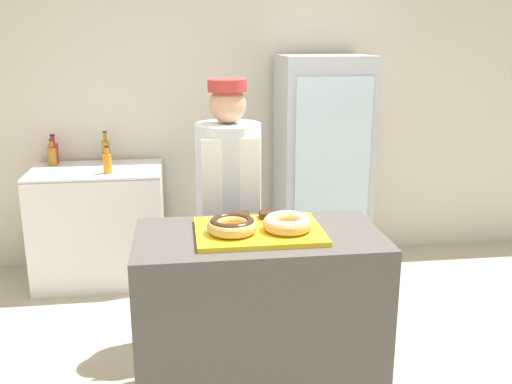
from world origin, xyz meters
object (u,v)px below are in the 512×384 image
object	(u,v)px
donut_chocolate_glaze	(232,225)
brownie_back_left	(241,216)
bottle_red	(54,152)
baker_person	(229,211)
bottle_amber_b	(52,155)
chest_freezer	(100,224)
bottle_amber	(106,151)
bottle_orange	(107,163)
donut_light_glaze	(287,223)
brownie_back_right	(267,215)
serving_tray	(259,231)
beverage_fridge	(322,166)

from	to	relation	value
donut_chocolate_glaze	brownie_back_left	size ratio (longest dim) A/B	3.05
bottle_red	baker_person	bearing A→B (deg)	-46.54
bottle_amber_b	bottle_red	xyz separation A→B (m)	(-0.01, 0.09, 0.01)
brownie_back_left	chest_freezer	bearing A→B (deg)	120.25
donut_chocolate_glaze	bottle_red	bearing A→B (deg)	120.63
baker_person	bottle_amber_b	world-z (taller)	baker_person
brownie_back_left	bottle_amber_b	world-z (taller)	bottle_amber_b
bottle_amber	bottle_red	distance (m)	0.41
chest_freezer	bottle_orange	xyz separation A→B (m)	(0.11, -0.15, 0.52)
donut_light_glaze	bottle_red	size ratio (longest dim) A/B	1.05
baker_person	bottle_amber_b	xyz separation A→B (m)	(-1.25, 1.24, 0.12)
brownie_back_left	brownie_back_right	size ratio (longest dim) A/B	1.00
donut_chocolate_glaze	chest_freezer	distance (m)	2.07
bottle_amber	bottle_amber_b	world-z (taller)	bottle_amber
brownie_back_left	bottle_red	size ratio (longest dim) A/B	0.34
serving_tray	bottle_orange	bearing A→B (deg)	118.98
brownie_back_right	beverage_fridge	world-z (taller)	beverage_fridge
baker_person	bottle_orange	world-z (taller)	baker_person
beverage_fridge	bottle_red	world-z (taller)	beverage_fridge
bottle_orange	baker_person	bearing A→B (deg)	-48.89
bottle_amber_b	bottle_orange	size ratio (longest dim) A/B	1.01
brownie_back_right	bottle_orange	size ratio (longest dim) A/B	0.38
brownie_back_left	beverage_fridge	world-z (taller)	beverage_fridge
donut_light_glaze	bottle_red	bearing A→B (deg)	125.77
brownie_back_left	bottle_orange	size ratio (longest dim) A/B	0.38
serving_tray	brownie_back_left	world-z (taller)	brownie_back_left
beverage_fridge	chest_freezer	xyz separation A→B (m)	(-1.75, 0.01, -0.41)
brownie_back_left	brownie_back_right	bearing A→B (deg)	0.00
brownie_back_left	chest_freezer	world-z (taller)	brownie_back_left
baker_person	beverage_fridge	distance (m)	1.36
brownie_back_left	beverage_fridge	distance (m)	1.79
donut_chocolate_glaze	bottle_amber_b	world-z (taller)	bottle_amber_b
bottle_orange	donut_chocolate_glaze	bearing A→B (deg)	-65.23
brownie_back_left	bottle_amber	size ratio (longest dim) A/B	0.31
beverage_fridge	bottle_red	size ratio (longest dim) A/B	7.54
beverage_fridge	bottle_amber	bearing A→B (deg)	172.98
donut_light_glaze	baker_person	bearing A→B (deg)	106.66
beverage_fridge	baker_person	bearing A→B (deg)	-128.08
beverage_fridge	chest_freezer	distance (m)	1.80
donut_chocolate_glaze	bottle_orange	world-z (taller)	bottle_orange
brownie_back_left	bottle_amber	world-z (taller)	bottle_amber
baker_person	bottle_red	distance (m)	1.83
brownie_back_right	bottle_orange	xyz separation A→B (m)	(-0.95, 1.44, -0.02)
bottle_orange	bottle_red	distance (m)	0.61
serving_tray	bottle_amber	xyz separation A→B (m)	(-0.94, 1.96, 0.03)
chest_freezer	bottle_amber	world-z (taller)	bottle_amber
bottle_amber	bottle_orange	distance (m)	0.36
serving_tray	donut_chocolate_glaze	world-z (taller)	donut_chocolate_glaze
beverage_fridge	bottle_red	bearing A→B (deg)	172.91
bottle_amber	baker_person	bearing A→B (deg)	-56.24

